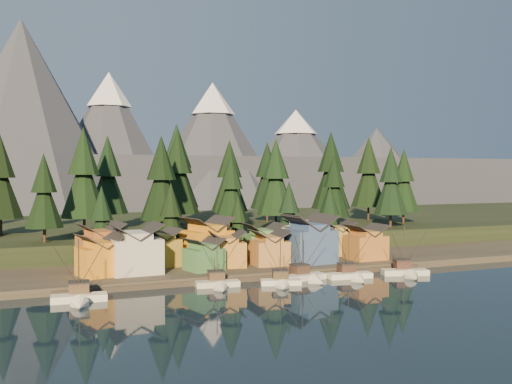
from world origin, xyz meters
name	(u,v)px	position (x,y,z in m)	size (l,w,h in m)	color
ground	(289,295)	(0.00, 0.00, 0.00)	(500.00, 500.00, 0.00)	black
shore_strip	(219,260)	(0.00, 40.00, 0.75)	(400.00, 50.00, 1.50)	#342F26
hillside	(171,231)	(0.00, 90.00, 3.00)	(420.00, 100.00, 6.00)	black
dock	(255,277)	(0.00, 16.50, 0.50)	(80.00, 4.00, 1.00)	#3F362D
mountain_ridge	(107,165)	(-4.20, 213.59, 26.06)	(560.00, 190.00, 90.00)	#404653
boat_0	(79,289)	(-35.68, 8.16, 2.35)	(9.75, 10.50, 11.95)	silver
boat_2	(218,277)	(-9.58, 11.43, 2.12)	(9.04, 9.62, 10.81)	beige
boat_3	(281,275)	(2.46, 8.53, 2.04)	(8.61, 9.13, 10.32)	silver
boat_4	(307,270)	(9.45, 11.10, 2.25)	(9.79, 10.43, 11.55)	beige
boat_5	(352,269)	(19.00, 9.26, 2.05)	(9.95, 10.64, 10.94)	white
boat_6	(407,266)	(31.91, 8.03, 2.24)	(10.67, 11.16, 11.82)	beige
house_front_0	(101,254)	(-30.10, 24.63, 5.89)	(10.00, 9.66, 8.36)	orange
house_front_1	(135,247)	(-23.15, 24.83, 6.90)	(10.31, 9.93, 10.27)	beige
house_front_2	(204,253)	(-9.07, 22.88, 5.10)	(8.55, 8.59, 6.84)	#407642
house_front_3	(226,248)	(-3.04, 25.58, 5.67)	(8.88, 8.58, 7.93)	#B67A2E
house_front_4	(269,246)	(6.78, 24.58, 5.58)	(8.02, 8.59, 7.76)	#AE7A3D
house_front_5	(309,238)	(16.51, 23.69, 7.19)	(11.00, 10.14, 10.83)	#35507D
house_front_6	(366,241)	(31.33, 23.11, 5.87)	(8.44, 8.00, 8.31)	#AD6C2C
house_back_0	(101,245)	(-29.09, 33.20, 6.67)	(10.30, 10.00, 9.85)	#9F5C29
house_back_1	(160,247)	(-16.51, 31.32, 5.90)	(8.95, 9.02, 8.37)	olive
house_back_2	(207,239)	(-5.28, 32.82, 7.01)	(11.86, 11.28, 10.49)	orange
house_back_3	(263,241)	(8.50, 32.08, 6.01)	(8.72, 7.83, 8.59)	#4F8447
house_back_4	(307,235)	(20.04, 31.74, 7.00)	(10.37, 10.02, 10.48)	silver
house_back_5	(338,237)	(28.90, 32.23, 5.90)	(8.54, 8.61, 8.39)	#A38539
tree_hill_1	(0,179)	(-50.00, 68.00, 20.51)	(11.40, 11.40, 26.55)	#332319
tree_hill_2	(44,194)	(-40.00, 48.00, 17.35)	(8.92, 8.92, 20.77)	#332319
tree_hill_3	(84,176)	(-30.00, 60.00, 21.28)	(12.00, 12.00, 27.95)	#332319
tree_hill_4	(108,178)	(-22.00, 75.00, 20.72)	(11.56, 11.56, 26.93)	#332319
tree_hill_5	(161,181)	(-12.00, 50.00, 20.01)	(11.00, 11.00, 25.63)	#332319
tree_hill_6	(178,175)	(-4.00, 65.00, 21.58)	(12.23, 12.23, 28.49)	#332319
tree_hill_7	(231,190)	(6.00, 48.00, 17.64)	(9.15, 9.15, 21.31)	#332319
tree_hill_8	(229,179)	(14.00, 72.00, 20.32)	(11.25, 11.25, 26.20)	#332319
tree_hill_9	(276,180)	(22.00, 55.00, 20.13)	(11.09, 11.09, 25.84)	#332319
tree_hill_10	(267,178)	(30.00, 80.00, 20.35)	(11.27, 11.27, 26.26)	#332319
tree_hill_11	(334,188)	(38.00, 50.00, 17.75)	(9.23, 9.23, 21.50)	#332319
tree_hill_12	(331,173)	(46.00, 66.00, 21.99)	(12.55, 12.55, 29.24)	#332319
tree_hill_13	(391,183)	(56.00, 48.00, 19.05)	(10.25, 10.25, 23.88)	#332319
tree_hill_14	(369,175)	(64.00, 72.00, 21.46)	(12.14, 12.14, 28.29)	#332319
tree_hill_15	(177,169)	(0.00, 82.00, 23.29)	(13.57, 13.57, 31.61)	#332319
tree_hill_17	(404,182)	(68.00, 58.00, 19.02)	(10.23, 10.23, 23.83)	#332319
tree_shore_0	(102,221)	(-28.00, 40.00, 11.21)	(7.63, 7.63, 17.78)	#332319
tree_shore_1	(171,218)	(-12.00, 40.00, 11.54)	(7.89, 7.89, 18.38)	#332319
tree_shore_2	(238,223)	(5.00, 40.00, 9.67)	(6.42, 6.42, 14.96)	#332319
tree_shore_3	(289,214)	(19.00, 40.00, 11.63)	(7.96, 7.96, 18.54)	#332319
tree_shore_4	(330,215)	(31.00, 40.00, 10.87)	(7.36, 7.36, 17.16)	#332319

